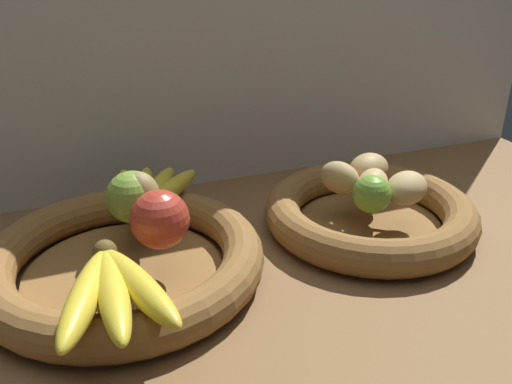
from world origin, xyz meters
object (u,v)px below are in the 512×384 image
(banana_bunch_front, at_px, (112,290))
(potato_small, at_px, (406,188))
(apple_red_right, at_px, (160,219))
(banana_bunch_back, at_px, (150,191))
(pear_brown, at_px, (140,197))
(fruit_bowl_right, at_px, (370,213))
(apple_green_back, at_px, (133,197))
(fruit_bowl_left, at_px, (123,260))
(chili_pepper, at_px, (386,189))
(potato_back, at_px, (369,168))
(potato_oblong, at_px, (340,178))
(potato_large, at_px, (373,184))
(lime_near, at_px, (372,194))

(banana_bunch_front, bearing_deg, potato_small, 12.24)
(apple_red_right, distance_m, banana_bunch_back, 0.15)
(apple_red_right, bearing_deg, pear_brown, 98.39)
(fruit_bowl_right, xyz_separation_m, pear_brown, (-0.35, 0.05, 0.07))
(apple_green_back, bearing_deg, fruit_bowl_left, -118.49)
(fruit_bowl_right, xyz_separation_m, chili_pepper, (0.03, -0.00, 0.04))
(banana_bunch_front, bearing_deg, potato_back, 22.80)
(apple_green_back, xyz_separation_m, banana_bunch_back, (0.03, 0.06, -0.02))
(potato_oblong, bearing_deg, potato_large, -37.87)
(apple_green_back, relative_size, potato_oblong, 1.08)
(banana_bunch_front, bearing_deg, fruit_bowl_right, 17.91)
(fruit_bowl_left, bearing_deg, chili_pepper, -0.10)
(potato_large, bearing_deg, pear_brown, 172.19)
(potato_oblong, xyz_separation_m, lime_near, (0.01, -0.08, 0.00))
(potato_small, bearing_deg, fruit_bowl_left, 175.12)
(banana_bunch_back, bearing_deg, potato_back, -10.39)
(fruit_bowl_right, relative_size, banana_bunch_back, 1.86)
(apple_red_right, height_order, chili_pepper, apple_red_right)
(apple_red_right, xyz_separation_m, lime_near, (0.31, -0.01, -0.01))
(fruit_bowl_left, distance_m, chili_pepper, 0.42)
(fruit_bowl_right, bearing_deg, potato_oblong, 142.13)
(lime_near, bearing_deg, banana_bunch_front, -166.83)
(pear_brown, bearing_deg, potato_oblong, -3.02)
(potato_small, bearing_deg, potato_back, 98.97)
(fruit_bowl_right, height_order, potato_back, potato_back)
(banana_bunch_back, xyz_separation_m, chili_pepper, (0.35, -0.11, -0.01))
(apple_green_back, xyz_separation_m, pear_brown, (0.01, -0.00, -0.00))
(pear_brown, relative_size, banana_bunch_front, 0.38)
(fruit_bowl_left, relative_size, apple_red_right, 4.97)
(potato_back, bearing_deg, apple_red_right, -167.41)
(fruit_bowl_left, distance_m, apple_red_right, 0.09)
(fruit_bowl_left, distance_m, potato_oblong, 0.35)
(potato_back, bearing_deg, banana_bunch_back, 169.61)
(potato_large, bearing_deg, apple_red_right, -174.80)
(fruit_bowl_right, distance_m, potato_small, 0.07)
(apple_green_back, relative_size, chili_pepper, 0.66)
(fruit_bowl_left, distance_m, banana_bunch_back, 0.14)
(lime_near, distance_m, chili_pepper, 0.07)
(fruit_bowl_right, relative_size, chili_pepper, 2.95)
(fruit_bowl_left, bearing_deg, banana_bunch_front, -101.44)
(apple_green_back, distance_m, pear_brown, 0.01)
(pear_brown, relative_size, lime_near, 1.32)
(banana_bunch_front, bearing_deg, pear_brown, 70.40)
(fruit_bowl_right, height_order, chili_pepper, chili_pepper)
(pear_brown, relative_size, potato_back, 1.02)
(fruit_bowl_right, bearing_deg, apple_red_right, -174.80)
(apple_red_right, xyz_separation_m, apple_green_back, (-0.02, 0.08, -0.00))
(apple_red_right, relative_size, lime_near, 1.37)
(apple_red_right, distance_m, pear_brown, 0.08)
(fruit_bowl_left, distance_m, banana_bunch_front, 0.14)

